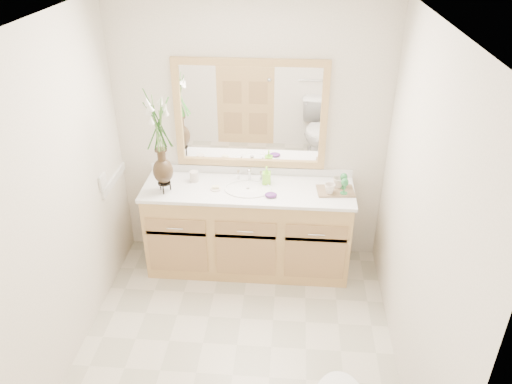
# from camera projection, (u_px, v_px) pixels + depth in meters

# --- Properties ---
(floor) EXTENTS (2.60, 2.60, 0.00)m
(floor) POSITION_uv_depth(u_px,v_px,m) (237.00, 345.00, 3.86)
(floor) COLOR beige
(floor) RESTS_ON ground
(ceiling) EXTENTS (2.40, 2.60, 0.02)m
(ceiling) POSITION_uv_depth(u_px,v_px,m) (229.00, 25.00, 2.68)
(ceiling) COLOR white
(ceiling) RESTS_ON wall_back
(wall_back) EXTENTS (2.40, 0.02, 2.40)m
(wall_back) POSITION_uv_depth(u_px,v_px,m) (251.00, 136.00, 4.40)
(wall_back) COLOR white
(wall_back) RESTS_ON floor
(wall_front) EXTENTS (2.40, 0.02, 2.40)m
(wall_front) POSITION_uv_depth(u_px,v_px,m) (198.00, 374.00, 2.15)
(wall_front) COLOR white
(wall_front) RESTS_ON floor
(wall_left) EXTENTS (0.02, 2.60, 2.40)m
(wall_left) POSITION_uv_depth(u_px,v_px,m) (56.00, 206.00, 3.35)
(wall_left) COLOR white
(wall_left) RESTS_ON floor
(wall_right) EXTENTS (0.02, 2.60, 2.40)m
(wall_right) POSITION_uv_depth(u_px,v_px,m) (420.00, 222.00, 3.19)
(wall_right) COLOR white
(wall_right) RESTS_ON floor
(vanity) EXTENTS (1.80, 0.55, 0.80)m
(vanity) POSITION_uv_depth(u_px,v_px,m) (248.00, 229.00, 4.55)
(vanity) COLOR tan
(vanity) RESTS_ON floor
(counter) EXTENTS (1.84, 0.57, 0.03)m
(counter) POSITION_uv_depth(u_px,v_px,m) (248.00, 190.00, 4.34)
(counter) COLOR white
(counter) RESTS_ON vanity
(sink) EXTENTS (0.38, 0.34, 0.23)m
(sink) POSITION_uv_depth(u_px,v_px,m) (248.00, 194.00, 4.35)
(sink) COLOR white
(sink) RESTS_ON counter
(mirror) EXTENTS (1.32, 0.04, 0.97)m
(mirror) POSITION_uv_depth(u_px,v_px,m) (250.00, 115.00, 4.28)
(mirror) COLOR white
(mirror) RESTS_ON wall_back
(switch_plate) EXTENTS (0.02, 0.12, 0.12)m
(switch_plate) POSITION_uv_depth(u_px,v_px,m) (103.00, 181.00, 4.12)
(switch_plate) COLOR white
(switch_plate) RESTS_ON wall_left
(flower_vase) EXTENTS (0.20, 0.20, 0.82)m
(flower_vase) POSITION_uv_depth(u_px,v_px,m) (159.00, 131.00, 4.01)
(flower_vase) COLOR black
(flower_vase) RESTS_ON counter
(tumbler) EXTENTS (0.07, 0.07, 0.10)m
(tumbler) POSITION_uv_depth(u_px,v_px,m) (194.00, 176.00, 4.42)
(tumbler) COLOR beige
(tumbler) RESTS_ON counter
(soap_dish) EXTENTS (0.10, 0.10, 0.03)m
(soap_dish) POSITION_uv_depth(u_px,v_px,m) (216.00, 188.00, 4.31)
(soap_dish) COLOR beige
(soap_dish) RESTS_ON counter
(soap_bottle) EXTENTS (0.07, 0.07, 0.15)m
(soap_bottle) POSITION_uv_depth(u_px,v_px,m) (267.00, 176.00, 4.37)
(soap_bottle) COLOR #8FEE38
(soap_bottle) RESTS_ON counter
(purple_dish) EXTENTS (0.12, 0.11, 0.04)m
(purple_dish) POSITION_uv_depth(u_px,v_px,m) (271.00, 195.00, 4.20)
(purple_dish) COLOR #5A2673
(purple_dish) RESTS_ON counter
(tray) EXTENTS (0.33, 0.24, 0.02)m
(tray) POSITION_uv_depth(u_px,v_px,m) (335.00, 191.00, 4.28)
(tray) COLOR brown
(tray) RESTS_ON counter
(mug_left) EXTENTS (0.10, 0.10, 0.09)m
(mug_left) POSITION_uv_depth(u_px,v_px,m) (330.00, 188.00, 4.21)
(mug_left) COLOR beige
(mug_left) RESTS_ON tray
(mug_right) EXTENTS (0.12, 0.12, 0.10)m
(mug_right) POSITION_uv_depth(u_px,v_px,m) (338.00, 182.00, 4.30)
(mug_right) COLOR beige
(mug_right) RESTS_ON tray
(goblet_front) EXTENTS (0.06, 0.06, 0.14)m
(goblet_front) POSITION_uv_depth(u_px,v_px,m) (345.00, 183.00, 4.18)
(goblet_front) COLOR #287A3C
(goblet_front) RESTS_ON tray
(goblet_back) EXTENTS (0.06, 0.06, 0.14)m
(goblet_back) POSITION_uv_depth(u_px,v_px,m) (344.00, 178.00, 4.26)
(goblet_back) COLOR #287A3C
(goblet_back) RESTS_ON tray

